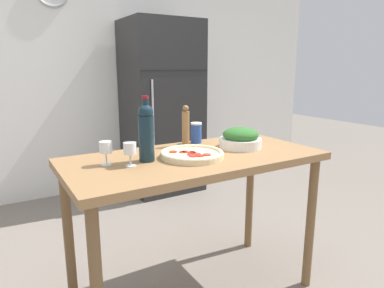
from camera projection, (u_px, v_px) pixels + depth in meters
The scene contains 10 objects.
wall_back at pixel (88, 76), 3.77m from camera, with size 6.40×0.09×2.60m.
refrigerator at pixel (162, 108), 3.87m from camera, with size 0.78×0.71×1.90m.
prep_counter at pixel (195, 173), 1.99m from camera, with size 1.47×0.71×0.90m.
wine_bottle at pixel (146, 131), 1.81m from camera, with size 0.08×0.08×0.35m.
wine_glass_near at pixel (130, 150), 1.73m from camera, with size 0.07×0.07×0.12m.
wine_glass_far at pixel (106, 148), 1.75m from camera, with size 0.07×0.07×0.12m.
pepper_mill at pixel (186, 126), 2.18m from camera, with size 0.05×0.05×0.26m.
salad_bowl at pixel (240, 139), 2.14m from camera, with size 0.26×0.26×0.13m.
homemade_pizza at pixel (192, 154), 1.91m from camera, with size 0.36×0.36×0.04m.
salt_canister at pixel (196, 133), 2.27m from camera, with size 0.07×0.07×0.14m.
Camera 1 is at (-0.99, -1.62, 1.40)m, focal length 32.00 mm.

